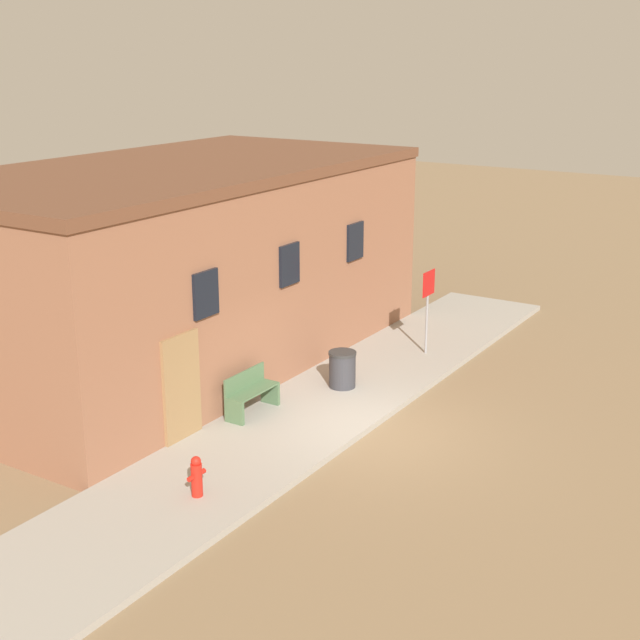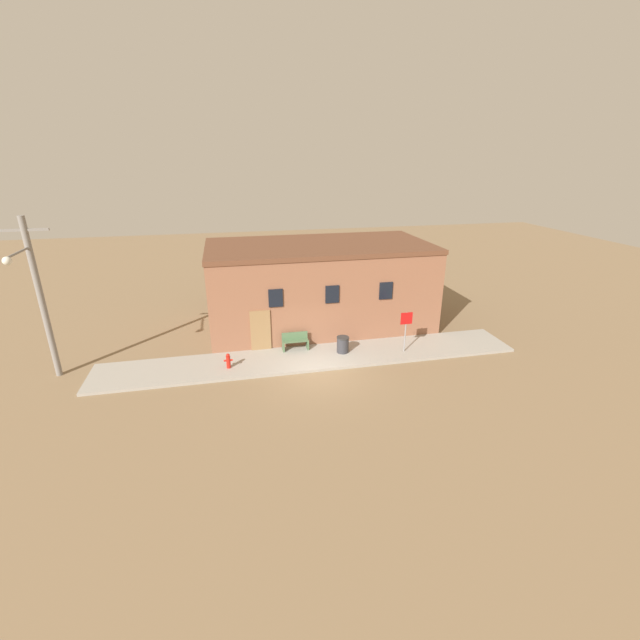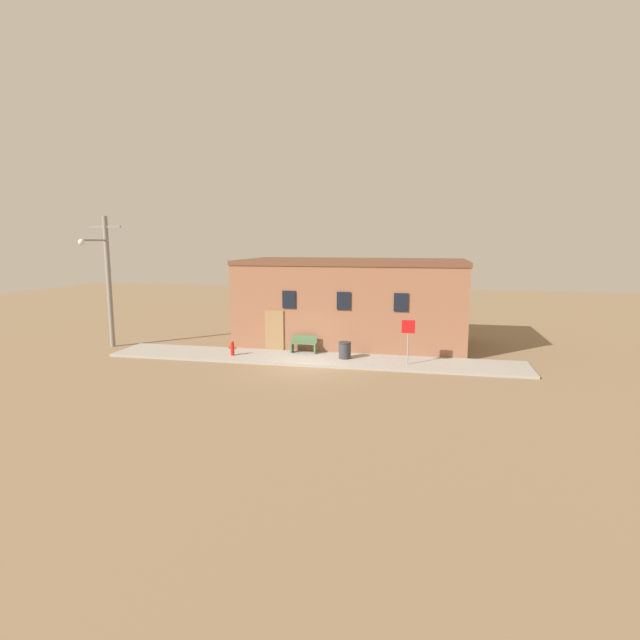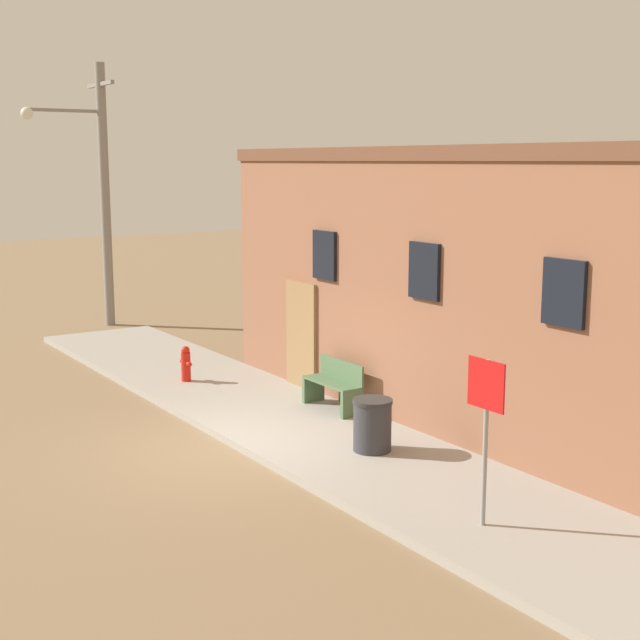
# 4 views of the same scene
# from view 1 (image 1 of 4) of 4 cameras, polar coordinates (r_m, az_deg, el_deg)

# --- Properties ---
(ground_plane) EXTENTS (80.00, 80.00, 0.00)m
(ground_plane) POSITION_cam_1_polar(r_m,az_deg,el_deg) (17.74, 3.17, -7.22)
(ground_plane) COLOR #846B4C
(sidewalk) EXTENTS (20.30, 2.80, 0.13)m
(sidewalk) POSITION_cam_1_polar(r_m,az_deg,el_deg) (18.37, -0.66, -6.09)
(sidewalk) COLOR #9E998E
(sidewalk) RESTS_ON ground
(brick_building) EXTENTS (12.28, 6.35, 4.74)m
(brick_building) POSITION_cam_1_polar(r_m,az_deg,el_deg) (21.25, -9.02, 3.49)
(brick_building) COLOR #8E5B42
(brick_building) RESTS_ON ground
(fire_hydrant) EXTENTS (0.40, 0.19, 0.72)m
(fire_hydrant) POSITION_cam_1_polar(r_m,az_deg,el_deg) (15.10, -7.91, -9.88)
(fire_hydrant) COLOR red
(fire_hydrant) RESTS_ON sidewalk
(stop_sign) EXTENTS (0.60, 0.06, 2.07)m
(stop_sign) POSITION_cam_1_polar(r_m,az_deg,el_deg) (21.51, 6.93, 1.49)
(stop_sign) COLOR gray
(stop_sign) RESTS_ON sidewalk
(bench) EXTENTS (1.31, 0.44, 0.88)m
(bench) POSITION_cam_1_polar(r_m,az_deg,el_deg) (18.21, -4.47, -4.67)
(bench) COLOR #4C6B47
(bench) RESTS_ON sidewalk
(trash_bin) EXTENTS (0.61, 0.61, 0.81)m
(trash_bin) POSITION_cam_1_polar(r_m,az_deg,el_deg) (19.53, 1.44, -3.16)
(trash_bin) COLOR #333338
(trash_bin) RESTS_ON sidewalk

